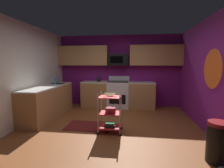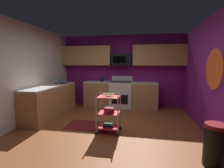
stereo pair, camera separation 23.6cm
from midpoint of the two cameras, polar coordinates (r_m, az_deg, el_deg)
floor at (r=4.19m, az=0.47°, el=-15.29°), size 4.40×4.80×0.04m
wall_back at (r=6.29m, az=4.41°, el=4.50°), size 4.52×0.06×2.60m
wall_left at (r=4.81m, az=-26.72°, el=3.06°), size 0.06×4.80×2.60m
wall_right at (r=4.12m, az=32.67°, el=2.19°), size 0.06×4.80×2.60m
wall_flower_decal at (r=4.06m, az=32.64°, el=4.26°), size 0.00×0.84×0.84m
counter_run at (r=5.61m, az=-5.78°, el=-4.42°), size 3.49×2.79×0.92m
oven_range at (r=6.05m, az=4.17°, el=-3.42°), size 0.76×0.65×1.10m
upper_cabinets at (r=6.10m, az=4.22°, el=9.60°), size 4.40×0.33×0.70m
microwave at (r=6.06m, az=4.38°, el=8.19°), size 0.70×0.39×0.40m
rolling_cart at (r=3.87m, az=0.63°, el=-9.76°), size 0.55×0.41×0.91m
fruit_bowl at (r=3.77m, az=0.64°, el=-3.57°), size 0.27×0.27×0.07m
mixing_bowl_large at (r=3.85m, az=0.82°, el=-8.82°), size 0.25×0.25×0.11m
book_stack at (r=3.96m, az=0.63°, el=-13.65°), size 0.25×0.18×0.08m
kettle at (r=6.10m, az=-2.46°, el=1.58°), size 0.21×0.18×0.26m
dish_soap_bottle at (r=5.67m, az=-16.72°, el=1.13°), size 0.06×0.06×0.20m
trash_can at (r=3.20m, az=33.54°, el=-16.91°), size 0.34×0.42×0.66m
floor_rug at (r=4.41m, az=-6.41°, el=-13.81°), size 1.10×0.71×0.01m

